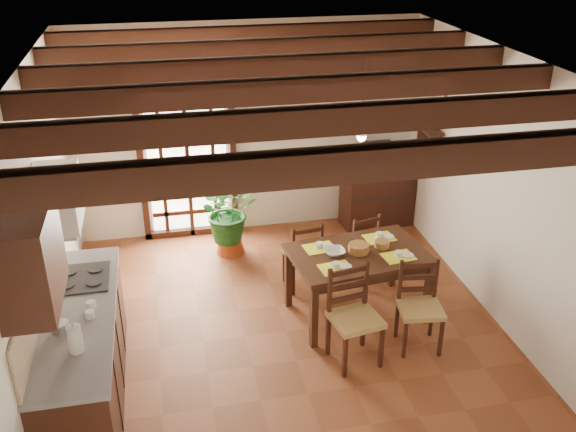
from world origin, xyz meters
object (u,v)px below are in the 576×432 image
object	(u,v)px
dining_table	(358,261)
potted_plant	(229,212)
chair_far_left	(303,266)
crt_tv	(380,157)
pendant_lamp	(362,129)
kitchen_counter	(83,354)
chair_near_right	(419,322)
sideboard	(377,197)
chair_far_right	(358,256)
chair_near_left	(354,334)

from	to	relation	value
dining_table	potted_plant	bearing A→B (deg)	118.05
chair_far_left	potted_plant	size ratio (longest dim) A/B	0.40
dining_table	crt_tv	xyz separation A→B (m)	(0.93, 2.05, 0.34)
pendant_lamp	dining_table	bearing A→B (deg)	-90.00
kitchen_counter	dining_table	bearing A→B (deg)	15.61
chair_near_right	crt_tv	distance (m)	2.85
chair_near_right	pendant_lamp	distance (m)	2.00
chair_near_right	sideboard	bearing A→B (deg)	87.03
kitchen_counter	dining_table	xyz separation A→B (m)	(2.76, 0.77, 0.19)
chair_near_right	chair_far_right	size ratio (longest dim) A/B	1.07
chair_far_left	sideboard	xyz separation A→B (m)	(1.37, 1.38, 0.14)
dining_table	pendant_lamp	xyz separation A→B (m)	(0.00, 0.10, 1.41)
chair_far_left	pendant_lamp	size ratio (longest dim) A/B	1.01
sideboard	pendant_lamp	bearing A→B (deg)	-120.87
dining_table	potted_plant	world-z (taller)	potted_plant
dining_table	pendant_lamp	distance (m)	1.42
sideboard	pendant_lamp	xyz separation A→B (m)	(-0.93, -1.95, 1.67)
dining_table	chair_near_left	xyz separation A→B (m)	(-0.26, -0.76, -0.36)
kitchen_counter	dining_table	distance (m)	2.87
chair_far_right	potted_plant	bearing A→B (deg)	-47.31
kitchen_counter	sideboard	xyz separation A→B (m)	(3.70, 2.83, -0.07)
dining_table	chair_far_left	bearing A→B (deg)	116.02
kitchen_counter	pendant_lamp	xyz separation A→B (m)	(2.76, 0.87, 1.60)
crt_tv	potted_plant	world-z (taller)	potted_plant
pendant_lamp	potted_plant	bearing A→B (deg)	126.93
pendant_lamp	kitchen_counter	bearing A→B (deg)	-162.48
chair_near_left	crt_tv	xyz separation A→B (m)	(1.19, 2.80, 0.70)
chair_near_left	chair_far_right	world-z (taller)	chair_near_left
chair_near_right	chair_far_left	xyz separation A→B (m)	(-0.88, 1.34, -0.02)
kitchen_counter	chair_near_left	distance (m)	2.51
chair_far_left	crt_tv	xyz separation A→B (m)	(1.37, 1.38, 0.74)
potted_plant	pendant_lamp	world-z (taller)	pendant_lamp
chair_far_right	pendant_lamp	xyz separation A→B (m)	(-0.26, -0.66, 1.81)
dining_table	chair_far_left	xyz separation A→B (m)	(-0.44, 0.67, -0.40)
dining_table	sideboard	distance (m)	2.27
chair_far_left	kitchen_counter	bearing A→B (deg)	24.33
chair_near_left	pendant_lamp	xyz separation A→B (m)	(0.26, 0.86, 1.77)
sideboard	chair_far_right	bearing A→B (deg)	-122.79
dining_table	chair_near_left	bearing A→B (deg)	-116.14
chair_near_left	potted_plant	world-z (taller)	potted_plant
chair_near_left	chair_far_right	size ratio (longest dim) A/B	1.15
chair_far_right	sideboard	xyz separation A→B (m)	(0.67, 1.29, 0.14)
chair_far_left	sideboard	bearing A→B (deg)	-142.29
chair_near_left	chair_near_right	distance (m)	0.71
chair_far_left	crt_tv	size ratio (longest dim) A/B	2.08
kitchen_counter	potted_plant	world-z (taller)	potted_plant
crt_tv	chair_near_left	bearing A→B (deg)	-115.62
chair_far_left	sideboard	world-z (taller)	chair_far_left
chair_far_left	chair_far_right	world-z (taller)	chair_far_left
kitchen_counter	pendant_lamp	distance (m)	3.31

